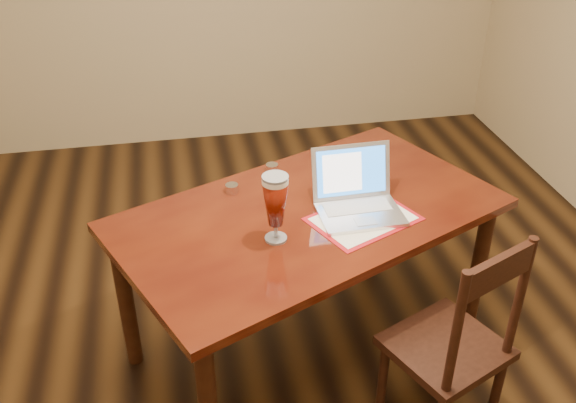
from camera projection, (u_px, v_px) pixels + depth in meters
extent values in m
plane|color=black|center=(272.00, 349.00, 3.22)|extent=(5.00, 5.00, 0.00)
cube|color=#511B0A|center=(309.00, 215.00, 2.86)|extent=(1.93, 1.56, 0.04)
cylinder|color=#351A0D|center=(478.00, 269.00, 3.17)|extent=(0.07, 0.07, 0.75)
cylinder|color=#351A0D|center=(126.00, 301.00, 2.97)|extent=(0.07, 0.07, 0.75)
cylinder|color=#351A0D|center=(373.00, 201.00, 3.71)|extent=(0.07, 0.07, 0.75)
cube|color=#A20E15|center=(363.00, 219.00, 2.79)|extent=(0.53, 0.47, 0.00)
cube|color=silver|center=(363.00, 219.00, 2.79)|extent=(0.48, 0.41, 0.00)
cube|color=silver|center=(360.00, 214.00, 2.80)|extent=(0.37, 0.26, 0.02)
cube|color=silver|center=(357.00, 207.00, 2.84)|extent=(0.30, 0.12, 0.00)
cube|color=silver|center=(366.00, 221.00, 2.74)|extent=(0.09, 0.07, 0.00)
cube|color=silver|center=(351.00, 171.00, 2.87)|extent=(0.36, 0.08, 0.24)
cube|color=blue|center=(352.00, 172.00, 2.86)|extent=(0.32, 0.06, 0.20)
cube|color=white|center=(342.00, 173.00, 2.85)|extent=(0.18, 0.05, 0.17)
cylinder|color=silver|center=(276.00, 238.00, 2.66)|extent=(0.09, 0.09, 0.01)
cylinder|color=silver|center=(276.00, 231.00, 2.64)|extent=(0.02, 0.02, 0.07)
cylinder|color=silver|center=(275.00, 181.00, 2.51)|extent=(0.11, 0.11, 0.02)
cylinder|color=silver|center=(275.00, 177.00, 2.51)|extent=(0.11, 0.11, 0.01)
cylinder|color=silver|center=(232.00, 188.00, 2.98)|extent=(0.06, 0.06, 0.04)
cylinder|color=silver|center=(272.00, 168.00, 3.14)|extent=(0.06, 0.06, 0.04)
cube|color=black|center=(445.00, 347.00, 2.62)|extent=(0.56, 0.55, 0.04)
cylinder|color=black|center=(496.00, 393.00, 2.71)|extent=(0.04, 0.04, 0.42)
cylinder|color=black|center=(382.00, 380.00, 2.77)|extent=(0.04, 0.04, 0.42)
cylinder|color=black|center=(439.00, 347.00, 2.94)|extent=(0.04, 0.04, 0.42)
cylinder|color=black|center=(456.00, 334.00, 2.27)|extent=(0.04, 0.04, 0.55)
cylinder|color=black|center=(519.00, 297.00, 2.43)|extent=(0.04, 0.04, 0.55)
cube|color=black|center=(498.00, 271.00, 2.24)|extent=(0.33, 0.17, 0.12)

